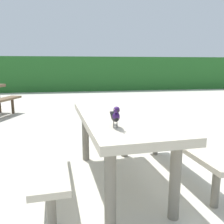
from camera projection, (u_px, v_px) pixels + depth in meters
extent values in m
plane|color=beige|center=(123.00, 190.00, 2.40)|extent=(60.00, 60.00, 0.00)
cube|color=#235B23|center=(80.00, 73.00, 11.99)|extent=(28.00, 1.96, 1.61)
cube|color=#B2A893|center=(120.00, 118.00, 2.43)|extent=(0.88, 1.85, 0.07)
cylinder|color=slate|center=(110.00, 188.00, 1.77)|extent=(0.09, 0.09, 0.67)
cylinder|color=slate|center=(175.00, 180.00, 1.90)|extent=(0.09, 0.09, 0.67)
cylinder|color=slate|center=(85.00, 135.00, 3.11)|extent=(0.09, 0.09, 0.67)
cylinder|color=slate|center=(124.00, 133.00, 3.23)|extent=(0.09, 0.09, 0.67)
cube|color=#B2A893|center=(51.00, 151.00, 2.32)|extent=(0.40, 1.73, 0.05)
cylinder|color=slate|center=(51.00, 209.00, 1.76)|extent=(0.07, 0.07, 0.39)
cylinder|color=slate|center=(52.00, 150.00, 2.98)|extent=(0.07, 0.07, 0.39)
cube|color=#B2A893|center=(180.00, 140.00, 2.65)|extent=(0.40, 1.73, 0.05)
cylinder|color=slate|center=(216.00, 186.00, 2.08)|extent=(0.07, 0.07, 0.39)
cylinder|color=slate|center=(155.00, 141.00, 3.31)|extent=(0.07, 0.07, 0.39)
ellipsoid|color=black|center=(115.00, 116.00, 1.91)|extent=(0.07, 0.15, 0.09)
ellipsoid|color=#2D144C|center=(116.00, 116.00, 1.87)|extent=(0.06, 0.07, 0.06)
sphere|color=#2D144C|center=(117.00, 110.00, 1.84)|extent=(0.05, 0.05, 0.05)
sphere|color=#EAE08C|center=(119.00, 109.00, 1.83)|extent=(0.01, 0.01, 0.01)
sphere|color=#EAE08C|center=(114.00, 109.00, 1.82)|extent=(0.01, 0.01, 0.01)
cone|color=black|center=(118.00, 111.00, 1.80)|extent=(0.02, 0.03, 0.02)
cube|color=black|center=(113.00, 115.00, 2.03)|extent=(0.04, 0.10, 0.04)
cylinder|color=#47423D|center=(117.00, 124.00, 1.92)|extent=(0.01, 0.01, 0.05)
cylinder|color=#47423D|center=(114.00, 125.00, 1.91)|extent=(0.01, 0.01, 0.05)
cylinder|color=#423324|center=(13.00, 106.00, 6.13)|extent=(0.07, 0.07, 0.39)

